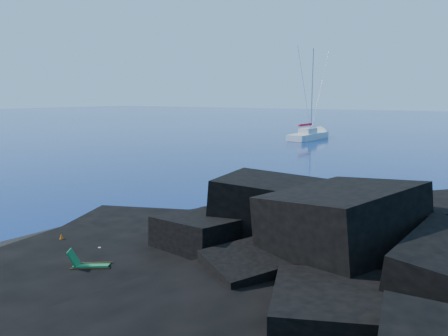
{
  "coord_description": "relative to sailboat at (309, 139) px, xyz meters",
  "views": [
    {
      "loc": [
        17.99,
        -10.68,
        6.56
      ],
      "look_at": [
        3.01,
        12.39,
        2.0
      ],
      "focal_mm": 35.0,
      "sensor_mm": 36.0,
      "label": 1
    }
  ],
  "objects": [
    {
      "name": "beach",
      "position": [
        11.88,
        -51.89,
        0.0
      ],
      "size": [
        9.08,
        6.86,
        0.7
      ],
      "primitive_type": "cube",
      "rotation": [
        0.0,
        0.0,
        -0.1
      ],
      "color": "black",
      "rests_on": "ground"
    },
    {
      "name": "ground",
      "position": [
        7.38,
        -52.39,
        0.0
      ],
      "size": [
        400.0,
        400.0,
        0.0
      ],
      "primitive_type": "plane",
      "color": "#04123B",
      "rests_on": "ground"
    },
    {
      "name": "surf_foam",
      "position": [
        12.38,
        -47.39,
        0.0
      ],
      "size": [
        10.0,
        8.0,
        0.06
      ],
      "primitive_type": null,
      "color": "white",
      "rests_on": "ground"
    },
    {
      "name": "sailboat",
      "position": [
        0.0,
        0.0,
        0.0
      ],
      "size": [
        3.38,
        13.18,
        13.69
      ],
      "primitive_type": null,
      "rotation": [
        0.0,
        0.0,
        -0.05
      ],
      "color": "silver",
      "rests_on": "ground"
    },
    {
      "name": "marker_cone",
      "position": [
        10.09,
        -52.06,
        0.61
      ],
      "size": [
        0.44,
        0.44,
        0.53
      ],
      "primitive_type": "cone",
      "rotation": [
        0.0,
        0.0,
        0.33
      ],
      "color": "#D9530B",
      "rests_on": "beach"
    },
    {
      "name": "sunbather",
      "position": [
        11.75,
        -51.89,
        0.53
      ],
      "size": [
        1.82,
        0.52,
        0.26
      ],
      "primitive_type": null,
      "rotation": [
        0.0,
        0.0,
        -0.02
      ],
      "color": "tan",
      "rests_on": "towel"
    },
    {
      "name": "headland",
      "position": [
        20.38,
        -49.39,
        0.0
      ],
      "size": [
        24.0,
        24.0,
        3.6
      ],
      "primitive_type": null,
      "color": "black",
      "rests_on": "ground"
    },
    {
      "name": "towel",
      "position": [
        11.75,
        -51.89,
        0.38
      ],
      "size": [
        1.93,
        0.95,
        0.05
      ],
      "primitive_type": "cube",
      "rotation": [
        0.0,
        0.0,
        -0.02
      ],
      "color": "silver",
      "rests_on": "beach"
    },
    {
      "name": "deck_chair",
      "position": [
        13.5,
        -53.36,
        0.83
      ],
      "size": [
        1.5,
        1.31,
        0.96
      ],
      "primitive_type": null,
      "rotation": [
        0.0,
        0.0,
        0.62
      ],
      "color": "#166532",
      "rests_on": "beach"
    }
  ]
}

